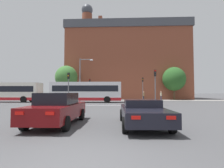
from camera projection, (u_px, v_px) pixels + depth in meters
ground_plane at (76, 167)px, 3.81m from camera, size 400.00×400.00×0.00m
stop_line_strip at (112, 105)px, 21.35m from camera, size 7.98×0.30×0.01m
far_pavement at (115, 100)px, 34.67m from camera, size 68.86×2.50×0.01m
brick_civic_building at (126, 62)px, 44.71m from camera, size 29.22×12.56×24.64m
car_saloon_left at (58, 109)px, 8.77m from camera, size 2.00×4.80×1.59m
car_roadster_right at (142, 112)px, 8.44m from camera, size 2.17×4.95×1.26m
bus_crossing_lead at (86, 92)px, 27.38m from camera, size 10.90×2.72×3.17m
bus_crossing_trailing at (9, 92)px, 28.18m from camera, size 10.07×2.74×3.11m
traffic_light_far_left at (90, 86)px, 34.63m from camera, size 0.26×0.31×4.24m
traffic_light_near_right at (155, 81)px, 21.46m from camera, size 0.26×0.31×4.38m
traffic_light_far_right at (143, 85)px, 33.86m from camera, size 0.26×0.31×4.43m
traffic_light_near_left at (68, 83)px, 22.18m from camera, size 0.26×0.31×4.10m
street_lamp_junction at (82, 75)px, 26.60m from camera, size 2.10×0.36×6.76m
pedestrian_waiting at (144, 95)px, 34.19m from camera, size 0.30×0.44×1.74m
pedestrian_walking_east at (161, 95)px, 34.76m from camera, size 0.41×0.45×1.79m
tree_by_building at (66, 77)px, 36.23m from camera, size 4.58×4.58×7.11m
tree_kerbside at (174, 79)px, 36.80m from camera, size 4.77×4.77×6.90m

